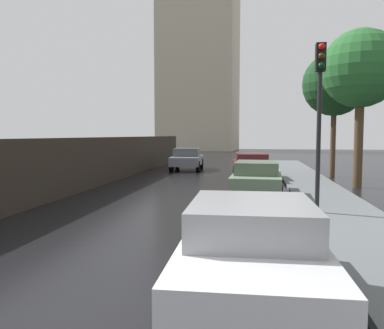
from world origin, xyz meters
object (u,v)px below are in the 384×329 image
at_px(car_green_far_lane, 257,178).
at_px(traffic_light, 320,97).
at_px(car_white_behind_camera, 251,252).
at_px(street_tree_near, 335,85).
at_px(car_grey_mid_road, 187,159).
at_px(car_maroon_near_kerb, 251,166).
at_px(street_tree_far, 361,69).

xyz_separation_m(car_green_far_lane, traffic_light, (1.63, -3.15, 2.60)).
bearing_deg(car_white_behind_camera, street_tree_near, 74.55).
bearing_deg(car_grey_mid_road, car_white_behind_camera, 99.20).
height_order(car_maroon_near_kerb, car_white_behind_camera, car_white_behind_camera).
relative_size(traffic_light, street_tree_near, 0.69).
distance_m(car_maroon_near_kerb, street_tree_far, 6.61).
bearing_deg(street_tree_near, car_green_far_lane, -117.62).
xyz_separation_m(traffic_light, street_tree_far, (2.68, 6.65, 1.74)).
bearing_deg(car_green_far_lane, traffic_light, -60.10).
distance_m(car_grey_mid_road, car_green_far_lane, 11.68).
distance_m(car_white_behind_camera, traffic_light, 6.78).
height_order(car_green_far_lane, street_tree_far, street_tree_far).
xyz_separation_m(car_grey_mid_road, street_tree_far, (8.76, -7.30, 4.31)).
bearing_deg(car_maroon_near_kerb, car_green_far_lane, -91.69).
xyz_separation_m(car_white_behind_camera, street_tree_near, (4.18, 16.92, 4.21)).
bearing_deg(street_tree_near, car_white_behind_camera, -103.86).
distance_m(car_grey_mid_road, street_tree_near, 9.97).
height_order(car_maroon_near_kerb, car_green_far_lane, car_maroon_near_kerb).
height_order(car_grey_mid_road, street_tree_far, street_tree_far).
xyz_separation_m(car_white_behind_camera, street_tree_far, (4.43, 12.67, 4.30)).
relative_size(car_grey_mid_road, street_tree_far, 0.60).
bearing_deg(traffic_light, car_maroon_near_kerb, 102.29).
xyz_separation_m(car_maroon_near_kerb, car_green_far_lane, (0.26, -5.53, -0.01)).
distance_m(car_maroon_near_kerb, car_green_far_lane, 5.54).
relative_size(car_grey_mid_road, car_white_behind_camera, 1.05).
bearing_deg(car_maroon_near_kerb, traffic_light, -82.11).
distance_m(car_maroon_near_kerb, car_grey_mid_road, 6.73).
bearing_deg(car_white_behind_camera, street_tree_far, 69.15).
height_order(car_grey_mid_road, car_white_behind_camera, car_white_behind_camera).
bearing_deg(car_grey_mid_road, street_tree_near, 157.26).
height_order(car_white_behind_camera, car_green_far_lane, car_white_behind_camera).
bearing_deg(car_green_far_lane, street_tree_near, 64.92).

